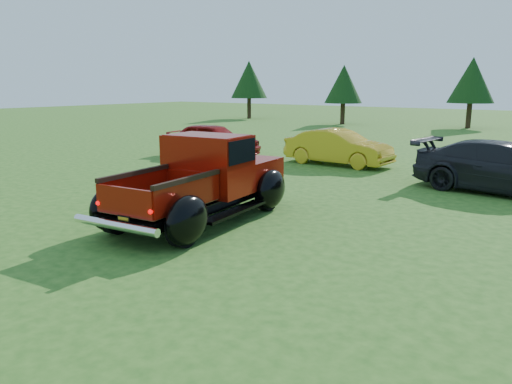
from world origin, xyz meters
TOP-DOWN VIEW (x-y plane):
  - ground at (0.00, 0.00)m, footprint 120.00×120.00m
  - tree_far_west at (-22.00, 30.00)m, footprint 3.33×3.33m
  - tree_west at (-12.00, 29.00)m, footprint 2.94×2.94m
  - tree_mid_left at (-3.00, 31.00)m, footprint 3.20×3.20m
  - pickup_truck at (-1.83, 1.43)m, footprint 2.95×5.48m
  - show_car_red at (-8.50, 9.29)m, footprint 4.50×2.45m
  - show_car_yellow at (-2.93, 10.36)m, footprint 4.25×1.56m
  - show_car_grey at (3.37, 8.49)m, footprint 5.34×2.61m

SIDE VIEW (x-z plane):
  - ground at x=0.00m, z-range 0.00..0.00m
  - show_car_yellow at x=-2.93m, z-range 0.00..1.39m
  - show_car_red at x=-8.50m, z-range 0.00..1.45m
  - show_car_grey at x=3.37m, z-range 0.00..1.49m
  - pickup_truck at x=-1.83m, z-range -0.05..1.92m
  - tree_west at x=-12.00m, z-range 0.81..5.41m
  - tree_mid_left at x=-3.00m, z-range 0.88..5.88m
  - tree_far_west at x=-22.00m, z-range 0.92..6.12m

